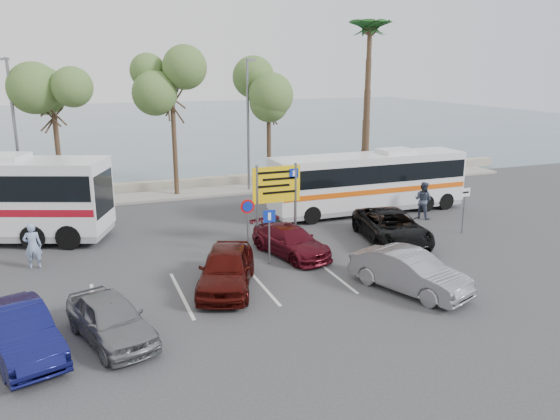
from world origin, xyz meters
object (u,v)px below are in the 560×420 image
object	(u,v)px
suv_black	(392,227)
car_maroon	(291,241)
street_lamp_left	(15,127)
street_lamp_right	(248,119)
direction_sign	(277,190)
car_red	(226,268)
car_silver_b	(410,272)
pedestrian_near	(33,246)
car_blue	(19,332)
coach_bus_right	(368,184)
car_silver_a	(110,319)
pedestrian_far	(423,200)

from	to	relation	value
suv_black	car_maroon	bearing A→B (deg)	-169.12
street_lamp_left	street_lamp_right	size ratio (longest dim) A/B	1.00
street_lamp_left	direction_sign	size ratio (longest dim) A/B	2.23
street_lamp_left	car_red	bearing A→B (deg)	-62.54
street_lamp_right	suv_black	distance (m)	12.96
car_silver_b	pedestrian_near	xyz separation A→B (m)	(-12.50, 7.15, 0.20)
car_blue	pedestrian_near	size ratio (longest dim) A/B	2.31
coach_bus_right	car_silver_b	xyz separation A→B (m)	(-4.00, -10.00, -0.84)
car_silver_a	suv_black	xyz separation A→B (m)	(12.50, 5.00, 0.05)
street_lamp_right	car_silver_b	distance (m)	17.46
street_lamp_left	direction_sign	xyz separation A→B (m)	(11.00, -10.32, -2.17)
coach_bus_right	street_lamp_right	bearing A→B (deg)	122.66
car_blue	car_silver_a	bearing A→B (deg)	-18.13
car_silver_b	car_maroon	bearing A→B (deg)	94.66
car_silver_a	car_blue	world-z (taller)	car_blue
street_lamp_right	car_blue	bearing A→B (deg)	-125.19
car_maroon	car_silver_b	distance (m)	5.59
car_blue	pedestrian_near	distance (m)	7.15
car_silver_b	car_blue	bearing A→B (deg)	158.09
car_maroon	car_red	bearing A→B (deg)	-159.00
street_lamp_left	car_silver_b	distance (m)	22.07
car_red	car_silver_b	world-z (taller)	car_red
direction_sign	car_red	world-z (taller)	direction_sign
car_maroon	pedestrian_near	size ratio (longest dim) A/B	2.27
suv_black	car_red	bearing A→B (deg)	-152.53
pedestrian_near	car_silver_b	bearing A→B (deg)	150.19
street_lamp_right	car_red	world-z (taller)	street_lamp_right
coach_bus_right	car_blue	xyz separation A→B (m)	(-16.50, -10.00, -0.86)
pedestrian_far	street_lamp_left	bearing A→B (deg)	37.34
street_lamp_left	suv_black	xyz separation A→B (m)	(15.90, -12.02, -3.88)
car_silver_a	car_maroon	world-z (taller)	car_silver_a
car_red	pedestrian_near	bearing A→B (deg)	166.23
pedestrian_near	direction_sign	bearing A→B (deg)	177.38
direction_sign	car_maroon	size ratio (longest dim) A/B	0.86
direction_sign	pedestrian_far	distance (m)	8.79
street_lamp_right	car_blue	size ratio (longest dim) A/B	1.88
car_silver_b	car_red	bearing A→B (deg)	135.27
direction_sign	car_blue	size ratio (longest dim) A/B	0.85
coach_bus_right	car_silver_a	bearing A→B (deg)	-144.65
car_maroon	car_red	world-z (taller)	car_red
car_silver_b	pedestrian_near	world-z (taller)	pedestrian_near
street_lamp_left	coach_bus_right	size ratio (longest dim) A/B	0.74
street_lamp_right	pedestrian_far	size ratio (longest dim) A/B	4.13
car_silver_a	car_maroon	size ratio (longest dim) A/B	0.94
car_silver_a	car_blue	xyz separation A→B (m)	(-2.40, 0.00, 0.03)
car_silver_a	car_blue	distance (m)	2.40
street_lamp_left	direction_sign	bearing A→B (deg)	-43.17
street_lamp_right	pedestrian_far	world-z (taller)	street_lamp_right
car_silver_a	pedestrian_far	xyz separation A→B (m)	(16.18, 7.91, 0.30)
suv_black	pedestrian_far	xyz separation A→B (m)	(3.68, 2.91, 0.25)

